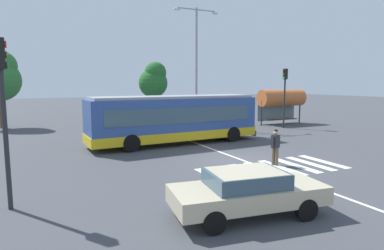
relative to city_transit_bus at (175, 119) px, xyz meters
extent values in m
plane|color=#424449|center=(1.07, -5.44, -1.59)|extent=(160.00, 160.00, 0.00)
cylinder|color=black|center=(3.62, 1.32, -1.09)|extent=(1.01, 0.34, 1.00)
cylinder|color=black|center=(3.71, -1.03, -1.09)|extent=(1.01, 0.34, 1.00)
cylinder|color=black|center=(-3.31, 1.04, -1.09)|extent=(1.01, 0.34, 1.00)
cylinder|color=black|center=(-3.22, -1.30, -1.09)|extent=(1.01, 0.34, 1.00)
cube|color=#2D4C8E|center=(-0.02, 0.00, 0.04)|extent=(10.93, 2.98, 2.55)
cube|color=gold|center=(-0.02, 0.00, -0.96)|extent=(11.04, 3.01, 0.55)
cube|color=#3D5666|center=(-0.02, 0.00, 0.34)|extent=(9.63, 2.98, 0.96)
cube|color=#3D5666|center=(5.40, 0.22, 0.24)|extent=(0.13, 2.24, 1.63)
cube|color=black|center=(5.40, 0.22, 1.13)|extent=(0.14, 1.94, 0.28)
cube|color=#99999E|center=(-0.02, 0.00, 1.39)|extent=(10.49, 2.76, 0.16)
cube|color=#28282B|center=(5.51, 0.22, -1.16)|extent=(0.22, 2.55, 0.36)
cylinder|color=brown|center=(2.03, -7.12, -1.16)|extent=(0.16, 0.16, 0.85)
cylinder|color=brown|center=(2.09, -7.28, -1.16)|extent=(0.16, 0.16, 0.85)
cube|color=#232328|center=(2.06, -7.20, -0.44)|extent=(0.47, 0.39, 0.60)
cylinder|color=#232328|center=(1.84, -7.29, -0.47)|extent=(0.10, 0.10, 0.55)
cylinder|color=#232328|center=(2.28, -7.11, -0.47)|extent=(0.10, 0.10, 0.55)
sphere|color=tan|center=(2.06, -7.20, -0.03)|extent=(0.22, 0.22, 0.22)
sphere|color=black|center=(2.06, -7.20, 0.04)|extent=(0.19, 0.19, 0.19)
cylinder|color=black|center=(-1.08, -10.88, -1.27)|extent=(0.66, 0.29, 0.64)
cylinder|color=black|center=(-1.31, -12.54, -1.27)|extent=(0.66, 0.29, 0.64)
cylinder|color=black|center=(-3.84, -10.49, -1.27)|extent=(0.66, 0.29, 0.64)
cylinder|color=black|center=(-4.07, -12.14, -1.27)|extent=(0.66, 0.29, 0.64)
cube|color=#C6B793|center=(-2.58, -11.51, -0.95)|extent=(4.71, 2.44, 0.52)
cube|color=#3D5666|center=(-2.66, -11.50, -0.47)|extent=(2.37, 1.89, 0.44)
cube|color=#C6B793|center=(-2.66, -11.50, -0.28)|extent=(2.18, 1.79, 0.09)
cylinder|color=black|center=(-1.65, 11.20, -1.27)|extent=(0.24, 0.65, 0.64)
cylinder|color=black|center=(0.02, 11.09, -1.27)|extent=(0.24, 0.65, 0.64)
cylinder|color=black|center=(-1.82, 8.41, -1.27)|extent=(0.24, 0.65, 0.64)
cylinder|color=black|center=(-0.15, 8.31, -1.27)|extent=(0.24, 0.65, 0.64)
cube|color=#AD1E1E|center=(-0.90, 9.75, -0.95)|extent=(2.10, 4.60, 0.52)
cube|color=#3D5666|center=(-0.91, 9.66, -0.47)|extent=(1.73, 2.26, 0.44)
cube|color=#AD1E1E|center=(-0.91, 9.66, -0.28)|extent=(1.65, 2.07, 0.09)
cylinder|color=black|center=(0.88, 10.77, -1.27)|extent=(0.21, 0.64, 0.64)
cylinder|color=black|center=(2.55, 10.80, -1.27)|extent=(0.21, 0.64, 0.64)
cylinder|color=black|center=(0.94, 7.98, -1.27)|extent=(0.21, 0.64, 0.64)
cylinder|color=black|center=(2.61, 8.01, -1.27)|extent=(0.21, 0.64, 0.64)
cube|color=white|center=(1.74, 9.39, -0.95)|extent=(1.91, 4.54, 0.52)
cube|color=#3D5666|center=(1.75, 9.30, -0.47)|extent=(1.65, 2.19, 0.44)
cube|color=white|center=(1.75, 9.30, -0.28)|extent=(1.57, 2.01, 0.09)
cylinder|color=black|center=(3.47, 11.46, -1.27)|extent=(0.22, 0.64, 0.64)
cylinder|color=black|center=(5.14, 11.42, -1.27)|extent=(0.22, 0.64, 0.64)
cylinder|color=black|center=(3.40, 8.68, -1.27)|extent=(0.22, 0.64, 0.64)
cylinder|color=black|center=(5.07, 8.63, -1.27)|extent=(0.22, 0.64, 0.64)
cube|color=#196B70|center=(4.27, 10.05, -0.95)|extent=(1.93, 4.55, 0.52)
cube|color=#3D5666|center=(4.27, 9.96, -0.47)|extent=(1.66, 2.20, 0.44)
cube|color=#196B70|center=(4.27, 9.96, -0.28)|extent=(1.58, 2.02, 0.09)
cylinder|color=#28282B|center=(-8.85, -7.93, 0.54)|extent=(0.14, 0.14, 4.25)
cube|color=black|center=(-8.85, -7.93, 3.11)|extent=(0.28, 0.32, 0.90)
cylinder|color=red|center=(-8.68, -7.93, 3.38)|extent=(0.04, 0.20, 0.20)
cylinder|color=#463707|center=(-8.68, -7.93, 3.08)|extent=(0.04, 0.20, 0.20)
cylinder|color=#093B10|center=(-8.68, -7.93, 2.78)|extent=(0.04, 0.20, 0.20)
cylinder|color=#28282B|center=(11.36, 2.72, 0.50)|extent=(0.14, 0.14, 4.17)
cube|color=black|center=(11.36, 2.72, 3.03)|extent=(0.28, 0.32, 0.90)
cylinder|color=#410907|center=(11.19, 2.72, 3.30)|extent=(0.04, 0.20, 0.20)
cylinder|color=#463707|center=(11.19, 2.72, 3.00)|extent=(0.04, 0.20, 0.20)
cylinder|color=green|center=(11.19, 2.72, 2.70)|extent=(0.04, 0.20, 0.20)
cylinder|color=#28282B|center=(10.61, 4.84, -0.44)|extent=(0.12, 0.12, 2.30)
cylinder|color=#28282B|center=(15.22, 4.84, -0.44)|extent=(0.12, 0.12, 2.30)
cube|color=slate|center=(12.92, 5.54, -0.32)|extent=(4.42, 0.04, 1.93)
cylinder|color=#BC602D|center=(12.92, 4.84, 0.89)|extent=(4.70, 1.54, 1.54)
cube|color=#4C3823|center=(12.92, 4.84, -1.14)|extent=(3.68, 0.36, 0.08)
cylinder|color=#939399|center=(4.45, 5.83, 3.42)|extent=(0.20, 0.20, 10.02)
cylinder|color=#939399|center=(5.32, 5.83, 8.28)|extent=(1.74, 0.10, 0.10)
ellipsoid|color=silver|center=(6.19, 5.83, 8.15)|extent=(0.60, 0.32, 0.20)
cylinder|color=#939399|center=(3.58, 5.83, 8.28)|extent=(1.74, 0.10, 0.10)
ellipsoid|color=silver|center=(2.72, 5.83, 8.15)|extent=(0.60, 0.32, 0.20)
cylinder|color=brown|center=(-10.56, 13.21, -0.16)|extent=(0.36, 0.36, 2.85)
sphere|color=#2D7033|center=(-10.39, 13.21, 3.72)|extent=(2.63, 2.63, 2.63)
cylinder|color=brown|center=(4.11, 15.88, -0.22)|extent=(0.36, 0.36, 2.74)
sphere|color=#236028|center=(4.11, 15.88, 2.28)|extent=(3.23, 3.23, 3.23)
sphere|color=#236028|center=(4.31, 15.65, 3.41)|extent=(2.42, 2.42, 2.42)
cube|color=silver|center=(-1.49, -7.68, -1.58)|extent=(0.45, 2.98, 0.01)
cube|color=silver|center=(-0.61, -7.68, -1.58)|extent=(0.45, 2.98, 0.01)
cube|color=silver|center=(0.28, -7.68, -1.58)|extent=(0.45, 2.98, 0.01)
cube|color=silver|center=(1.16, -7.68, -1.58)|extent=(0.45, 2.98, 0.01)
cube|color=silver|center=(2.04, -7.68, -1.58)|extent=(0.45, 2.98, 0.01)
cube|color=silver|center=(2.92, -7.68, -1.58)|extent=(0.45, 2.98, 0.01)
cube|color=silver|center=(3.80, -7.68, -1.58)|extent=(0.45, 2.98, 0.01)
cube|color=silver|center=(4.69, -7.68, -1.58)|extent=(0.45, 2.98, 0.01)
cube|color=silver|center=(1.26, -3.44, -1.58)|extent=(0.16, 24.00, 0.01)
camera|label=1|loc=(-8.05, -19.03, 2.26)|focal=30.55mm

